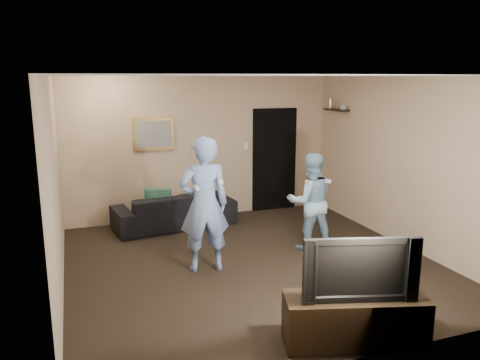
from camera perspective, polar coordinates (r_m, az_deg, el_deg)
name	(u,v)px	position (r m, az deg, el deg)	size (l,w,h in m)	color
ground	(251,263)	(6.74, 1.35, -10.07)	(5.00, 5.00, 0.00)	black
ceiling	(252,76)	(6.23, 1.47, 12.60)	(5.00, 5.00, 0.04)	silver
wall_back	(202,148)	(8.70, -4.61, 3.91)	(5.00, 0.04, 2.60)	tan
wall_front	(356,227)	(4.21, 13.96, -5.63)	(5.00, 0.04, 2.60)	tan
wall_left	(55,188)	(5.95, -21.65, -0.89)	(0.04, 5.00, 2.60)	tan
wall_right	(403,162)	(7.62, 19.21, 2.05)	(0.04, 5.00, 2.60)	tan
sofa	(175,210)	(8.31, -7.98, -3.59)	(2.10, 0.82, 0.61)	black
throw_pillow	(158,201)	(8.22, -9.94, -2.59)	(0.44, 0.14, 0.44)	#1B5241
painting_frame	(153,134)	(8.45, -10.52, 5.54)	(0.72, 0.05, 0.57)	olive
painting_canvas	(154,134)	(8.42, -10.49, 5.52)	(0.62, 0.01, 0.47)	slate
doorway	(274,160)	(9.21, 4.21, 2.49)	(0.90, 0.06, 2.00)	black
light_switch	(246,146)	(8.94, 0.70, 4.17)	(0.08, 0.02, 0.12)	silver
wall_shelf	(336,110)	(8.94, 11.66, 8.37)	(0.20, 0.60, 0.03)	black
shelf_vase	(343,106)	(8.73, 12.50, 8.81)	(0.13, 0.13, 0.14)	#A5A5A9
shelf_figurine	(330,104)	(9.12, 10.96, 9.13)	(0.06, 0.06, 0.18)	#BCBBC0
tv_console	(355,320)	(4.91, 13.82, -16.25)	(1.38, 0.44, 0.49)	black
television	(358,266)	(4.67, 14.18, -10.14)	(1.11, 0.15, 0.64)	black
wii_player_left	(204,205)	(6.25, -4.40, -3.02)	(0.71, 0.54, 1.84)	#7B9BD5
wii_player_right	(310,201)	(7.16, 8.58, -2.59)	(0.82, 0.69, 1.49)	#94BED7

